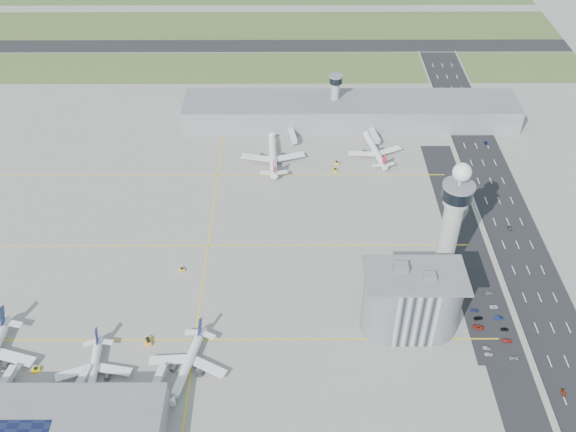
{
  "coord_description": "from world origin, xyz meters",
  "views": [
    {
      "loc": [
        -0.98,
        -207.9,
        215.05
      ],
      "look_at": [
        0.0,
        35.0,
        15.0
      ],
      "focal_mm": 40.0,
      "sensor_mm": 36.0,
      "label": 1
    }
  ],
  "objects_px": {
    "airplane_far_b": "(375,146)",
    "car_lot_2": "(479,327)",
    "car_lot_4": "(475,310)",
    "control_tower": "(452,219)",
    "car_lot_5": "(469,296)",
    "jet_bridge_far_1": "(371,132)",
    "car_lot_11": "(489,293)",
    "car_lot_6": "(514,358)",
    "car_lot_9": "(499,318)",
    "tug_2": "(149,342)",
    "tug_3": "(182,269)",
    "car_hw_4": "(443,95)",
    "airplane_near_c": "(186,362)",
    "car_lot_10": "(494,307)",
    "tug_1": "(148,340)",
    "jet_bridge_far_0": "(291,132)",
    "car_lot_0": "(489,354)",
    "car_lot_1": "(487,348)",
    "car_hw_1": "(510,228)",
    "car_lot_7": "(507,341)",
    "tug_0": "(36,369)",
    "airplane_far_a": "(273,151)",
    "jet_bridge_near_2": "(152,398)",
    "secondary_tower": "(335,95)",
    "jet_bridge_near_1": "(75,398)",
    "car_hw_2": "(486,143)",
    "car_lot_8": "(505,329)",
    "airplane_near_b": "(92,370)",
    "tug_5": "(337,163)",
    "car_lot_3": "(478,318)",
    "admin_building": "(411,301)",
    "car_hw_0": "(563,393)"
  },
  "relations": [
    {
      "from": "control_tower",
      "to": "tug_2",
      "type": "height_order",
      "value": "control_tower"
    },
    {
      "from": "airplane_near_b",
      "to": "car_hw_4",
      "type": "xyz_separation_m",
      "value": [
        185.51,
        231.57,
        -4.54
      ]
    },
    {
      "from": "control_tower",
      "to": "car_lot_6",
      "type": "distance_m",
      "value": 63.52
    },
    {
      "from": "jet_bridge_near_2",
      "to": "tug_5",
      "type": "bearing_deg",
      "value": -16.73
    },
    {
      "from": "airplane_far_a",
      "to": "car_lot_1",
      "type": "relative_size",
      "value": 13.52
    },
    {
      "from": "airplane_far_a",
      "to": "jet_bridge_far_0",
      "type": "height_order",
      "value": "airplane_far_a"
    },
    {
      "from": "car_lot_4",
      "to": "jet_bridge_near_2",
      "type": "bearing_deg",
      "value": 110.04
    },
    {
      "from": "tug_3",
      "to": "car_lot_2",
      "type": "relative_size",
      "value": 0.58
    },
    {
      "from": "airplane_far_b",
      "to": "car_lot_4",
      "type": "bearing_deg",
      "value": -177.23
    },
    {
      "from": "tug_2",
      "to": "tug_3",
      "type": "xyz_separation_m",
      "value": [
        8.64,
        44.29,
        -0.15
      ]
    },
    {
      "from": "airplane_near_c",
      "to": "secondary_tower",
      "type": "bearing_deg",
      "value": 172.73
    },
    {
      "from": "car_lot_1",
      "to": "jet_bridge_far_1",
      "type": "bearing_deg",
      "value": 15.13
    },
    {
      "from": "car_lot_1",
      "to": "car_lot_3",
      "type": "distance_m",
      "value": 16.65
    },
    {
      "from": "jet_bridge_far_1",
      "to": "car_lot_4",
      "type": "xyz_separation_m",
      "value": [
        31.22,
        -146.12,
        -2.26
      ]
    },
    {
      "from": "admin_building",
      "to": "car_hw_0",
      "type": "bearing_deg",
      "value": -32.28
    },
    {
      "from": "jet_bridge_far_0",
      "to": "tug_3",
      "type": "relative_size",
      "value": 5.11
    },
    {
      "from": "car_lot_5",
      "to": "car_lot_9",
      "type": "height_order",
      "value": "car_lot_9"
    },
    {
      "from": "airplane_far_b",
      "to": "car_lot_6",
      "type": "xyz_separation_m",
      "value": [
        41.73,
        -152.0,
        -4.89
      ]
    },
    {
      "from": "control_tower",
      "to": "car_lot_8",
      "type": "bearing_deg",
      "value": -56.65
    },
    {
      "from": "car_lot_7",
      "to": "car_hw_1",
      "type": "xyz_separation_m",
      "value": [
        21.24,
        73.61,
        -0.08
      ]
    },
    {
      "from": "tug_2",
      "to": "car_lot_10",
      "type": "bearing_deg",
      "value": 175.65
    },
    {
      "from": "control_tower",
      "to": "car_lot_5",
      "type": "height_order",
      "value": "control_tower"
    },
    {
      "from": "tug_0",
      "to": "car_hw_2",
      "type": "height_order",
      "value": "tug_0"
    },
    {
      "from": "tug_2",
      "to": "car_hw_4",
      "type": "xyz_separation_m",
      "value": [
        166.33,
        214.13,
        -0.38
      ]
    },
    {
      "from": "airplane_far_b",
      "to": "car_lot_2",
      "type": "relative_size",
      "value": 8.24
    },
    {
      "from": "car_hw_1",
      "to": "car_lot_7",
      "type": "bearing_deg",
      "value": -114.83
    },
    {
      "from": "airplane_far_a",
      "to": "car_lot_0",
      "type": "distance_m",
      "value": 171.5
    },
    {
      "from": "tug_1",
      "to": "tug_2",
      "type": "bearing_deg",
      "value": -45.68
    },
    {
      "from": "car_hw_4",
      "to": "tug_2",
      "type": "bearing_deg",
      "value": -132.65
    },
    {
      "from": "jet_bridge_far_1",
      "to": "car_lot_9",
      "type": "height_order",
      "value": "jet_bridge_far_1"
    },
    {
      "from": "jet_bridge_near_1",
      "to": "car_lot_4",
      "type": "distance_m",
      "value": 172.72
    },
    {
      "from": "jet_bridge_near_1",
      "to": "car_hw_2",
      "type": "xyz_separation_m",
      "value": [
        204.51,
        183.34,
        -2.3
      ]
    },
    {
      "from": "airplane_near_b",
      "to": "car_lot_6",
      "type": "relative_size",
      "value": 9.02
    },
    {
      "from": "secondary_tower",
      "to": "tug_3",
      "type": "bearing_deg",
      "value": -120.41
    },
    {
      "from": "jet_bridge_near_1",
      "to": "jet_bridge_far_1",
      "type": "distance_m",
      "value": 235.53
    },
    {
      "from": "tug_1",
      "to": "secondary_tower",
      "type": "bearing_deg",
      "value": 84.1
    },
    {
      "from": "secondary_tower",
      "to": "car_lot_4",
      "type": "height_order",
      "value": "secondary_tower"
    },
    {
      "from": "car_lot_4",
      "to": "car_lot_6",
      "type": "bearing_deg",
      "value": -157.46
    },
    {
      "from": "airplane_near_c",
      "to": "car_lot_10",
      "type": "relative_size",
      "value": 10.09
    },
    {
      "from": "jet_bridge_far_1",
      "to": "car_lot_11",
      "type": "bearing_deg",
      "value": 6.55
    },
    {
      "from": "car_lot_10",
      "to": "car_hw_1",
      "type": "distance_m",
      "value": 58.57
    },
    {
      "from": "car_lot_11",
      "to": "car_lot_2",
      "type": "bearing_deg",
      "value": 146.73
    },
    {
      "from": "car_lot_2",
      "to": "car_lot_9",
      "type": "xyz_separation_m",
      "value": [
        10.24,
        5.3,
        -0.04
      ]
    },
    {
      "from": "car_lot_8",
      "to": "airplane_far_b",
      "type": "bearing_deg",
      "value": 16.59
    },
    {
      "from": "tug_0",
      "to": "tug_2",
      "type": "relative_size",
      "value": 0.92
    },
    {
      "from": "airplane_near_b",
      "to": "airplane_near_c",
      "type": "xyz_separation_m",
      "value": [
        37.32,
        3.48,
        0.39
      ]
    },
    {
      "from": "jet_bridge_far_1",
      "to": "airplane_near_b",
      "type": "bearing_deg",
      "value": -45.76
    },
    {
      "from": "jet_bridge_far_0",
      "to": "car_lot_0",
      "type": "xyz_separation_m",
      "value": [
        81.46,
        -170.66,
        -2.22
      ]
    },
    {
      "from": "tug_2",
      "to": "car_lot_2",
      "type": "xyz_separation_m",
      "value": [
        142.13,
        8.03,
        -0.29
      ]
    },
    {
      "from": "car_lot_9",
      "to": "car_lot_7",
      "type": "bearing_deg",
      "value": -173.14
    }
  ]
}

